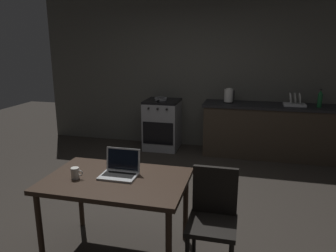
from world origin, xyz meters
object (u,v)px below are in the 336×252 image
object	(u,v)px
stove_oven	(162,124)
coffee_mug	(75,173)
frying_pan	(160,99)
laptop	(120,171)
bottle	(320,99)
dish_rack	(295,103)
chair	(213,213)
electric_kettle	(229,96)
dining_table	(116,186)

from	to	relation	value
stove_oven	coffee_mug	xyz separation A→B (m)	(0.05, -3.16, 0.34)
stove_oven	frying_pan	size ratio (longest dim) A/B	2.22
stove_oven	laptop	size ratio (longest dim) A/B	2.79
coffee_mug	bottle	bearing A→B (deg)	50.93
dish_rack	coffee_mug	bearing A→B (deg)	-124.38
frying_pan	chair	bearing A→B (deg)	-67.28
bottle	frying_pan	size ratio (longest dim) A/B	0.72
stove_oven	electric_kettle	world-z (taller)	electric_kettle
coffee_mug	frying_pan	bearing A→B (deg)	91.44
chair	bottle	bearing A→B (deg)	66.96
dining_table	frying_pan	size ratio (longest dim) A/B	3.08
laptop	dish_rack	bearing A→B (deg)	64.87
coffee_mug	dish_rack	distance (m)	3.84
dining_table	bottle	size ratio (longest dim) A/B	4.28
stove_oven	frying_pan	distance (m)	0.47
electric_kettle	frying_pan	xyz separation A→B (m)	(-1.19, -0.03, -0.09)
stove_oven	electric_kettle	size ratio (longest dim) A/B	3.58
stove_oven	chair	xyz separation A→B (m)	(1.24, -3.06, 0.05)
stove_oven	dish_rack	bearing A→B (deg)	0.06
chair	bottle	xyz separation A→B (m)	(1.34, 3.01, 0.53)
chair	frying_pan	bearing A→B (deg)	113.64
dining_table	dish_rack	world-z (taller)	dish_rack
dining_table	bottle	bearing A→B (deg)	54.18
chair	frying_pan	xyz separation A→B (m)	(-1.27, 3.03, 0.42)
stove_oven	dining_table	distance (m)	3.11
frying_pan	coffee_mug	world-z (taller)	frying_pan
laptop	dish_rack	size ratio (longest dim) A/B	0.94
chair	bottle	world-z (taller)	bottle
dish_rack	frying_pan	bearing A→B (deg)	-179.24
chair	dish_rack	xyz separation A→B (m)	(0.97, 3.06, 0.44)
frying_pan	coffee_mug	bearing A→B (deg)	-88.56
dining_table	dish_rack	size ratio (longest dim) A/B	3.63
chair	bottle	distance (m)	3.34
laptop	electric_kettle	bearing A→B (deg)	81.85
dining_table	frying_pan	bearing A→B (deg)	97.82
laptop	coffee_mug	bearing A→B (deg)	-150.39
electric_kettle	dish_rack	xyz separation A→B (m)	(1.06, 0.00, -0.07)
electric_kettle	dish_rack	size ratio (longest dim) A/B	0.73
frying_pan	dish_rack	distance (m)	2.24
stove_oven	coffee_mug	world-z (taller)	stove_oven
dining_table	coffee_mug	distance (m)	0.37
stove_oven	frying_pan	bearing A→B (deg)	-131.68
frying_pan	bottle	bearing A→B (deg)	-0.45
bottle	coffee_mug	xyz separation A→B (m)	(-2.53, -3.11, -0.24)
chair	dish_rack	bearing A→B (deg)	73.26
laptop	electric_kettle	world-z (taller)	electric_kettle
chair	laptop	distance (m)	0.89
coffee_mug	dining_table	bearing A→B (deg)	13.68
stove_oven	bottle	bearing A→B (deg)	-1.05
coffee_mug	electric_kettle	bearing A→B (deg)	70.72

